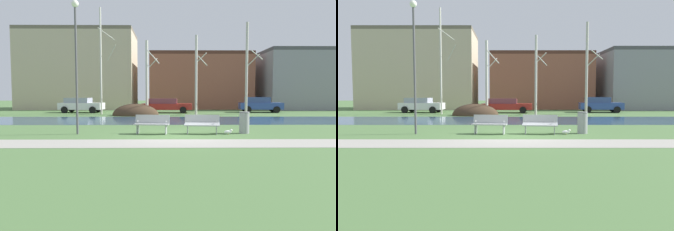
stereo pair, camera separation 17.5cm
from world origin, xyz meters
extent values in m
plane|color=#4C703D|center=(0.00, 10.00, 0.00)|extent=(120.00, 120.00, 0.00)
cube|color=#9E998E|center=(0.00, -2.21, 0.01)|extent=(60.00, 1.98, 0.01)
cube|color=#33516B|center=(0.00, 8.02, 0.00)|extent=(80.00, 6.59, 0.01)
ellipsoid|color=#423021|center=(-2.99, 12.77, 0.00)|extent=(3.93, 2.45, 2.01)
cube|color=#9EA0A3|center=(-1.15, 0.49, 0.45)|extent=(1.65, 0.69, 0.05)
cube|color=#9EA0A3|center=(-1.11, 0.77, 0.67)|extent=(1.60, 0.30, 0.40)
cube|color=#9EA0A3|center=(-1.79, 0.64, 0.23)|extent=(0.10, 0.43, 0.45)
cube|color=#9EA0A3|center=(-0.49, 0.46, 0.23)|extent=(0.10, 0.43, 0.45)
cylinder|color=#9EA0A3|center=(-1.80, 0.60, 0.59)|extent=(0.08, 0.28, 0.04)
cylinder|color=#9EA0A3|center=(-0.50, 0.42, 0.59)|extent=(0.08, 0.28, 0.04)
cube|color=#9EA0A3|center=(1.15, 0.49, 0.45)|extent=(1.65, 0.69, 0.15)
cube|color=#9EA0A3|center=(1.19, 0.77, 0.67)|extent=(1.60, 0.30, 0.40)
cube|color=#9EA0A3|center=(0.51, 0.64, 0.23)|extent=(0.10, 0.43, 0.45)
cube|color=#9EA0A3|center=(1.81, 0.46, 0.23)|extent=(0.10, 0.43, 0.45)
cylinder|color=#9EA0A3|center=(0.50, 0.60, 0.59)|extent=(0.08, 0.28, 0.04)
cylinder|color=#9EA0A3|center=(1.80, 0.42, 0.59)|extent=(0.08, 0.28, 0.04)
cylinder|color=gray|center=(3.16, 0.76, 0.50)|extent=(0.46, 0.46, 1.01)
torus|color=#545557|center=(3.16, 0.76, 0.98)|extent=(0.49, 0.49, 0.04)
ellipsoid|color=white|center=(2.30, 0.29, 0.12)|extent=(0.34, 0.15, 0.15)
sphere|color=white|center=(2.45, 0.29, 0.20)|extent=(0.11, 0.11, 0.11)
cone|color=gold|center=(2.51, 0.29, 0.20)|extent=(0.06, 0.03, 0.03)
cylinder|color=gold|center=(2.32, 0.26, 0.05)|extent=(0.01, 0.01, 0.10)
cylinder|color=gold|center=(2.32, 0.32, 0.05)|extent=(0.01, 0.01, 0.10)
cylinder|color=#4C4C51|center=(-4.54, 0.55, 2.84)|extent=(0.10, 0.10, 5.69)
sphere|color=white|center=(-4.54, 0.55, 5.84)|extent=(0.32, 0.32, 0.32)
cylinder|color=beige|center=(-6.17, 14.32, 4.69)|extent=(0.16, 0.16, 9.38)
cylinder|color=beige|center=(-5.32, 14.90, 5.52)|extent=(1.02, 1.45, 1.23)
cylinder|color=beige|center=(-5.54, 13.66, 6.97)|extent=(1.23, 1.19, 0.86)
cylinder|color=beige|center=(-2.12, 14.38, 3.27)|extent=(0.25, 0.25, 6.54)
cylinder|color=beige|center=(-1.55, 14.77, 4.63)|extent=(0.79, 1.09, 0.70)
cylinder|color=beige|center=(-1.52, 13.77, 5.03)|extent=(1.09, 1.06, 1.10)
cylinder|color=beige|center=(2.16, 13.22, 3.40)|extent=(0.21, 0.21, 6.81)
cylinder|color=beige|center=(2.69, 13.58, 4.98)|extent=(0.71, 1.00, 0.69)
cylinder|color=beige|center=(2.64, 12.72, 4.59)|extent=(0.93, 0.90, 0.77)
cylinder|color=#BCB7A8|center=(6.70, 14.07, 4.04)|extent=(0.23, 0.23, 8.09)
cylinder|color=#BCB7A8|center=(7.38, 14.54, 4.81)|extent=(0.85, 1.19, 1.00)
cylinder|color=#BCB7A8|center=(7.39, 13.37, 5.16)|extent=(1.42, 1.38, 0.67)
cube|color=silver|center=(-8.58, 16.79, 0.64)|extent=(4.29, 2.15, 0.64)
cube|color=#949AAC|center=(-8.91, 16.82, 1.20)|extent=(2.46, 1.76, 0.48)
cylinder|color=black|center=(-7.14, 17.52, 0.32)|extent=(0.66, 0.28, 0.64)
cylinder|color=black|center=(-7.31, 15.78, 0.32)|extent=(0.66, 0.28, 0.64)
cylinder|color=black|center=(-9.85, 17.79, 0.32)|extent=(0.66, 0.28, 0.64)
cylinder|color=black|center=(-10.03, 16.05, 0.32)|extent=(0.66, 0.28, 0.64)
cube|color=maroon|center=(-0.31, 16.52, 0.61)|extent=(4.94, 2.17, 0.57)
cube|color=brown|center=(-0.69, 16.55, 1.14)|extent=(2.82, 1.76, 0.49)
cylinder|color=black|center=(1.35, 17.20, 0.32)|extent=(0.66, 0.28, 0.64)
cylinder|color=black|center=(1.18, 15.51, 0.32)|extent=(0.66, 0.28, 0.64)
cylinder|color=black|center=(-1.80, 17.52, 0.32)|extent=(0.66, 0.28, 0.64)
cylinder|color=black|center=(-1.97, 15.83, 0.32)|extent=(0.66, 0.28, 0.64)
cube|color=#2D4793|center=(8.90, 17.00, 0.64)|extent=(4.24, 2.12, 0.64)
cube|color=#32457F|center=(8.57, 17.04, 1.23)|extent=(2.43, 1.73, 0.54)
cylinder|color=black|center=(10.32, 17.73, 0.32)|extent=(0.66, 0.28, 0.64)
cylinder|color=black|center=(10.15, 16.01, 0.32)|extent=(0.66, 0.28, 0.64)
cylinder|color=black|center=(7.64, 17.99, 0.32)|extent=(0.66, 0.28, 0.64)
cylinder|color=black|center=(7.47, 16.28, 0.32)|extent=(0.66, 0.28, 0.64)
cube|color=#BCAD8E|center=(-10.83, 25.33, 4.47)|extent=(13.26, 8.05, 8.95)
cube|color=#675F4E|center=(-10.83, 25.33, 9.15)|extent=(13.26, 8.05, 0.40)
cube|color=brown|center=(3.79, 26.69, 3.18)|extent=(12.13, 8.88, 6.36)
cube|color=#4E2C21|center=(3.79, 26.69, 6.56)|extent=(12.13, 8.88, 0.40)
cube|color=gray|center=(20.12, 24.97, 3.27)|extent=(17.98, 9.74, 6.53)
cube|color=#48484B|center=(20.12, 24.97, 6.73)|extent=(17.98, 9.74, 0.40)
camera|label=1|loc=(-0.57, -13.77, 1.85)|focal=33.63mm
camera|label=2|loc=(-0.40, -13.77, 1.85)|focal=33.63mm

